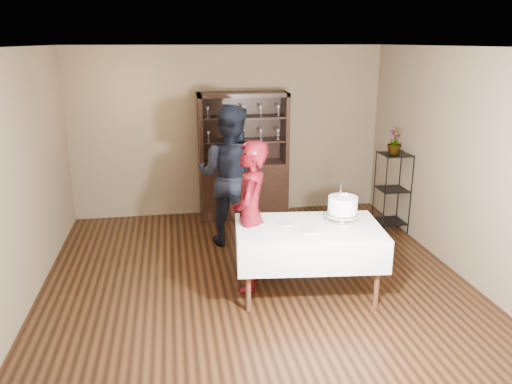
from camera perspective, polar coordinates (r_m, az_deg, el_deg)
floor at (r=6.17m, az=-0.21°, el=-9.67°), size 5.00×5.00×0.00m
ceiling at (r=5.52m, az=-0.24°, el=16.29°), size 5.00×5.00×0.00m
back_wall at (r=8.12m, az=-3.16°, el=6.88°), size 5.00×0.02×2.70m
wall_left at (r=5.84m, az=-25.20°, el=1.30°), size 0.02×5.00×2.70m
wall_right at (r=6.57m, az=21.85°, el=3.30°), size 0.02×5.00×2.70m
china_hutch at (r=8.05m, az=-1.46°, el=1.81°), size 1.40×0.48×2.00m
plant_etagere at (r=7.66m, az=15.31°, el=0.32°), size 0.42×0.42×1.20m
cake_table at (r=5.60m, az=5.98°, el=-5.74°), size 1.69×1.15×0.80m
woman at (r=5.61m, az=-0.67°, el=-2.82°), size 0.58×0.72×1.73m
man at (r=6.87m, az=-3.01°, el=1.87°), size 1.17×1.07×1.96m
cake at (r=5.60m, az=9.87°, el=-1.71°), size 0.41×0.41×0.50m
plate_near at (r=5.40m, az=6.21°, el=-4.42°), size 0.20×0.20×0.01m
plate_far at (r=5.57m, az=3.34°, el=-3.66°), size 0.19×0.19×0.01m
potted_plant at (r=7.46m, az=15.55°, el=5.50°), size 0.28×0.28×0.35m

